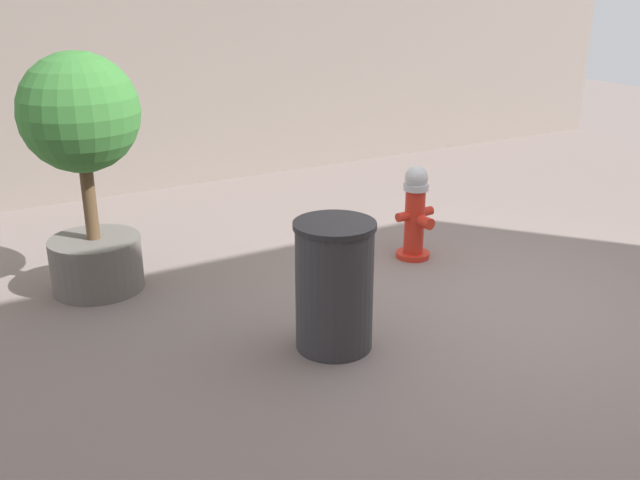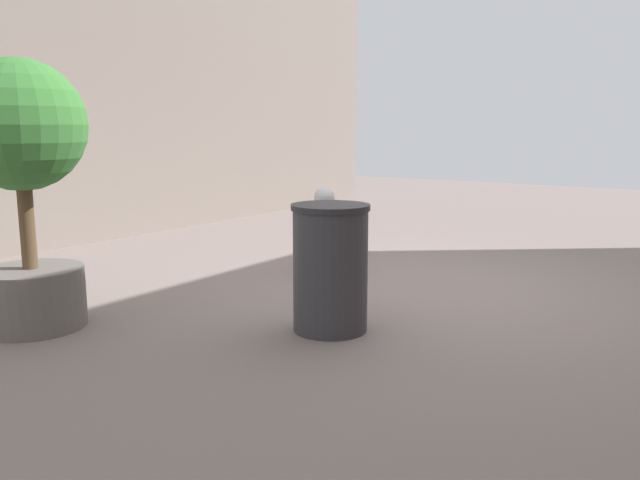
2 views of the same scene
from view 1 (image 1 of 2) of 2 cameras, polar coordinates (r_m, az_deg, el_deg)
The scene contains 4 objects.
ground_plane at distance 5.97m, azimuth 14.86°, elevation -5.40°, with size 23.40×23.40×0.00m, color gray.
fire_hydrant at distance 6.73m, azimuth 7.60°, elevation 2.18°, with size 0.39×0.41×0.89m.
planter_tree at distance 6.08m, azimuth -18.34°, elevation 6.83°, with size 0.96×0.96×1.99m.
trash_bin at distance 5.04m, azimuth 1.14°, elevation -3.65°, with size 0.58×0.58×0.94m.
Camera 1 is at (-3.73, 3.93, 2.51)m, focal length 40.13 mm.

